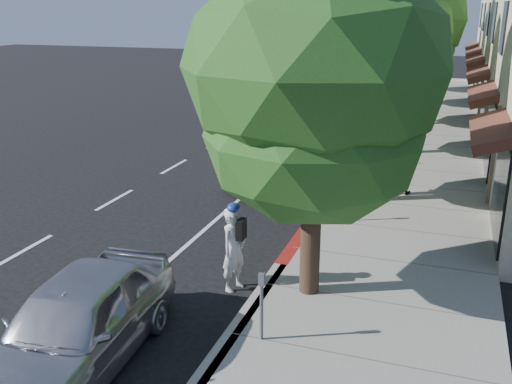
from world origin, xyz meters
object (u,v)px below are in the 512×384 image
at_px(street_tree_3, 406,21).
at_px(bicycle, 277,194).
at_px(street_tree_2, 391,35).
at_px(cyclist, 234,249).
at_px(dark_sedan, 347,139).
at_px(street_tree_4, 415,26).
at_px(street_tree_0, 316,73).
at_px(dark_suv_far, 369,80).
at_px(pedestrian, 399,167).
at_px(silver_suv, 279,150).
at_px(street_tree_1, 366,48).
at_px(street_tree_5, 422,29).
at_px(near_car_a, 76,324).
at_px(white_pickup, 339,113).

relative_size(street_tree_3, bicycle, 3.91).
height_order(street_tree_3, bicycle, street_tree_3).
xyz_separation_m(street_tree_2, street_tree_3, (0.00, 6.00, 0.32)).
bearing_deg(bicycle, cyclist, -154.53).
relative_size(street_tree_2, bicycle, 3.56).
bearing_deg(dark_sedan, street_tree_4, 86.37).
bearing_deg(street_tree_2, street_tree_3, 90.00).
bearing_deg(street_tree_0, street_tree_3, 90.00).
height_order(dark_suv_far, pedestrian, pedestrian).
xyz_separation_m(street_tree_2, cyclist, (-1.57, -12.15, -3.74)).
bearing_deg(dark_sedan, bicycle, -92.70).
height_order(silver_suv, dark_sedan, silver_suv).
xyz_separation_m(street_tree_1, street_tree_4, (-0.00, 18.00, -0.03)).
bearing_deg(bicycle, silver_suv, 34.92).
relative_size(street_tree_0, dark_sedan, 1.85).
height_order(street_tree_4, street_tree_5, street_tree_4).
relative_size(street_tree_0, cyclist, 4.17).
distance_m(street_tree_3, pedestrian, 11.67).
height_order(street_tree_1, street_tree_5, street_tree_1).
bearing_deg(street_tree_3, bicycle, -98.87).
relative_size(street_tree_0, street_tree_5, 1.09).
height_order(street_tree_0, street_tree_3, street_tree_3).
xyz_separation_m(street_tree_4, near_car_a, (-3.01, -27.50, -3.74)).
height_order(street_tree_4, pedestrian, street_tree_4).
bearing_deg(near_car_a, dark_suv_far, 85.78).
height_order(white_pickup, pedestrian, pedestrian).
xyz_separation_m(street_tree_3, white_pickup, (-2.75, -1.00, -4.24)).
xyz_separation_m(street_tree_1, cyclist, (-1.57, -6.15, -3.67)).
relative_size(street_tree_5, silver_suv, 1.03).
bearing_deg(pedestrian, street_tree_3, -87.04).
bearing_deg(street_tree_2, dark_suv_far, 100.27).
bearing_deg(street_tree_4, silver_suv, -101.08).
bearing_deg(white_pickup, dark_suv_far, 96.79).
bearing_deg(pedestrian, street_tree_4, -88.98).
relative_size(street_tree_2, cyclist, 4.20).
relative_size(white_pickup, dark_suv_far, 0.98).
xyz_separation_m(street_tree_3, pedestrian, (1.05, -10.92, -3.99)).
xyz_separation_m(street_tree_2, near_car_a, (-3.01, -15.50, -3.85)).
bearing_deg(street_tree_4, street_tree_2, -90.00).
distance_m(street_tree_2, street_tree_3, 6.01).
xyz_separation_m(street_tree_0, street_tree_3, (0.00, 18.00, 0.43)).
relative_size(street_tree_1, white_pickup, 1.48).
xyz_separation_m(street_tree_3, bicycle, (-2.09, -13.40, -4.41)).
xyz_separation_m(street_tree_1, street_tree_5, (0.00, 24.00, -0.39)).
distance_m(street_tree_5, bicycle, 25.74).
height_order(street_tree_2, cyclist, street_tree_2).
relative_size(street_tree_5, pedestrian, 4.15).
relative_size(street_tree_2, white_pickup, 1.52).
relative_size(white_pickup, pedestrian, 3.01).
height_order(street_tree_0, dark_suv_far, street_tree_0).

